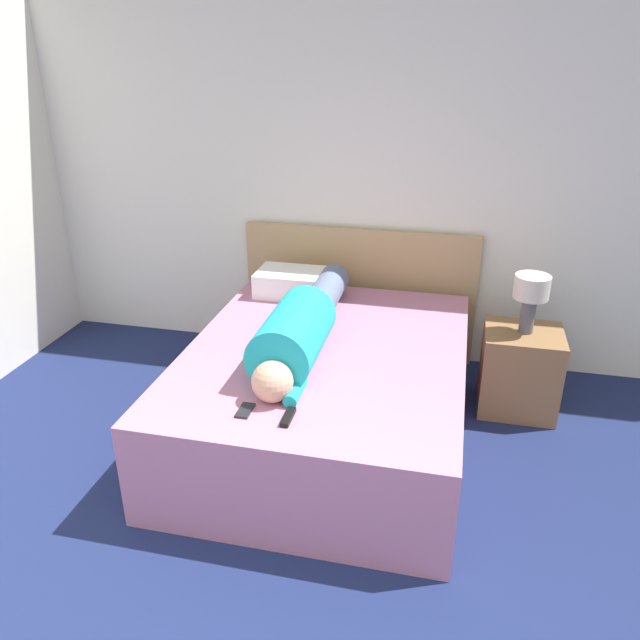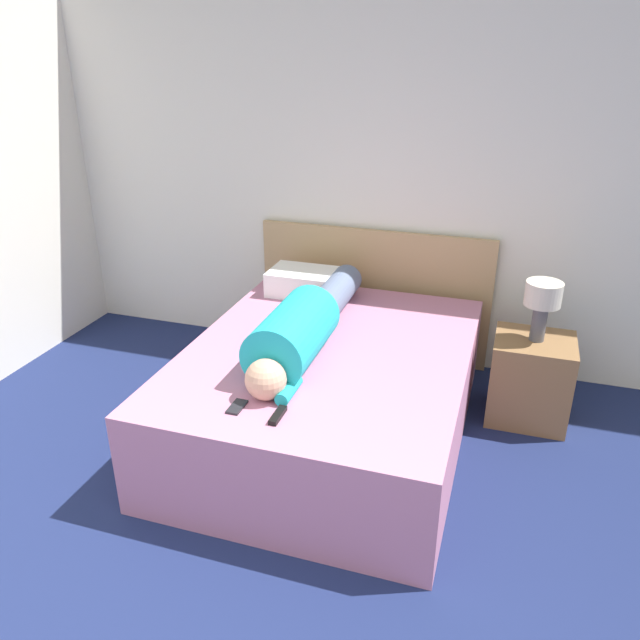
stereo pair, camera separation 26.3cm
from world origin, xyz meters
name	(u,v)px [view 1 (the left image)]	position (x,y,z in m)	size (l,w,h in m)	color
wall_back	(388,183)	(0.00, 3.65, 1.30)	(6.36, 0.06, 2.60)	silver
bed	(326,392)	(-0.18, 2.45, 0.29)	(1.59, 2.02, 0.58)	#B2708E
headboard	(359,293)	(-0.18, 3.58, 0.49)	(1.71, 0.04, 0.98)	tan
nightstand	(519,370)	(0.97, 3.03, 0.27)	(0.48, 0.43, 0.55)	brown
table_lamp	(531,293)	(0.97, 3.03, 0.81)	(0.21, 0.21, 0.37)	#4C4C51
person_lying	(301,328)	(-0.31, 2.40, 0.73)	(0.34, 1.60, 0.34)	tan
pillow_near_headboard	(297,283)	(-0.56, 3.23, 0.66)	(0.55, 0.33, 0.17)	white
tv_remote	(288,417)	(-0.19, 1.70, 0.59)	(0.04, 0.15, 0.02)	black
cell_phone	(245,410)	(-0.41, 1.72, 0.59)	(0.06, 0.13, 0.01)	black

